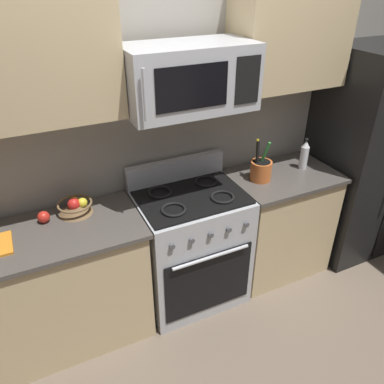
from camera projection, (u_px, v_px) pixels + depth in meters
name	position (u px, v px, depth m)	size (l,w,h in m)	color
ground_plane	(230.00, 353.00, 2.64)	(16.00, 16.00, 0.00)	#6B5B4C
wall_back	(169.00, 128.00, 2.75)	(8.00, 0.10, 2.60)	#9E998E
counter_left	(58.00, 289.00, 2.54)	(1.18, 0.58, 0.91)	tan
range_oven	(191.00, 246.00, 2.89)	(0.76, 0.63, 1.09)	#B2B5BA
counter_right	(278.00, 222.00, 3.19)	(0.82, 0.58, 0.91)	tan
refrigerator	(365.00, 156.00, 3.26)	(0.81, 0.70, 1.81)	black
microwave	(189.00, 78.00, 2.27)	(0.79, 0.44, 0.39)	#B2B5BA
upper_cabinets_left	(0.00, 58.00, 1.90)	(1.17, 0.34, 0.70)	tan
upper_cabinets_right	(290.00, 34.00, 2.56)	(0.81, 0.34, 0.70)	tan
utensil_crock	(261.00, 169.00, 2.85)	(0.16, 0.16, 0.32)	#D1662D
fruit_basket	(75.00, 206.00, 2.48)	(0.22, 0.22, 0.11)	brown
apple_loose	(44.00, 217.00, 2.39)	(0.08, 0.08, 0.08)	red
bottle_vinegar	(304.00, 155.00, 3.00)	(0.06, 0.06, 0.25)	silver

